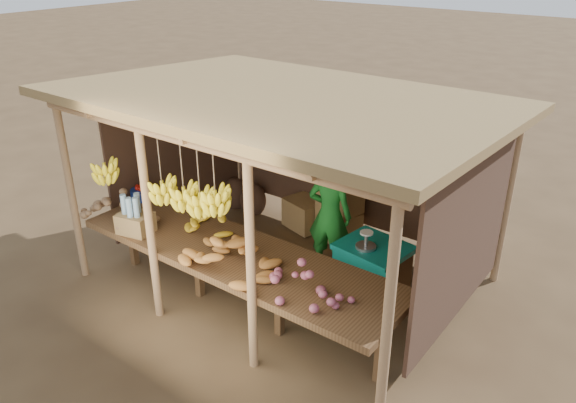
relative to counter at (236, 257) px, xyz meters
The scene contains 13 objects.
ground 1.20m from the counter, 90.00° to the left, with size 60.00×60.00×0.00m, color brown.
stall_structure 1.49m from the counter, 94.98° to the left, with size 4.70×3.50×2.43m.
counter is the anchor object (origin of this frame).
potato_heap 1.72m from the counter, behind, with size 0.89×0.53×0.36m, color #8B6848, non-canonical shape.
sweet_potato_heap 0.40m from the counter, 71.93° to the right, with size 1.09×0.65×0.36m, color #B4712E, non-canonical shape.
onion_heap 1.12m from the counter, 14.72° to the right, with size 0.90×0.54×0.36m, color #AA5366, non-canonical shape.
banana_pile 0.62m from the counter, 167.41° to the left, with size 0.58×0.35×0.35m, color yellow, non-canonical shape.
tomato_basin 1.93m from the counter, 169.84° to the left, with size 0.34×0.34×0.18m.
bottle_box 1.29m from the counter, 164.38° to the right, with size 0.43×0.37×0.47m.
vendor 1.45m from the counter, 78.15° to the left, with size 0.56×0.37×1.54m, color #1B7C26.
tarp_crate 1.62m from the counter, 48.33° to the left, with size 0.85×0.76×0.92m.
carton_stack 2.19m from the counter, 95.49° to the left, with size 1.21×0.54×0.86m.
burlap_sacks 2.80m from the counter, 129.49° to the left, with size 0.79×0.41×0.56m.
Camera 1 is at (3.62, -4.82, 3.87)m, focal length 35.00 mm.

